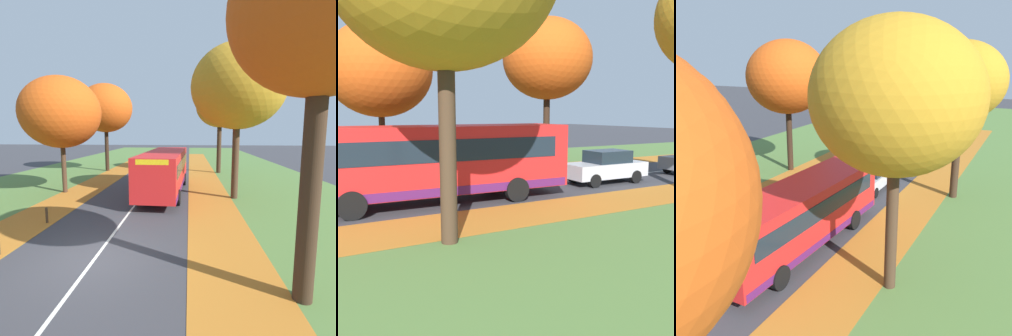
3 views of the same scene
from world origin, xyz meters
The scene contains 15 objects.
ground_plane centered at (0.00, 0.00, 0.00)m, with size 160.00×160.00×0.00m, color #38383D.
grass_verge_left centered at (-9.20, 20.00, 0.00)m, with size 12.00×90.00×0.01m, color #517538.
leaf_litter_left centered at (-4.60, 14.00, 0.01)m, with size 2.80×60.00×0.00m, color #B26B23.
grass_verge_right centered at (9.20, 20.00, 0.00)m, with size 12.00×90.00×0.01m, color #517538.
leaf_litter_right centered at (4.60, 14.00, 0.01)m, with size 2.80×60.00×0.00m, color #B26B23.
road_centre_line centered at (0.00, 20.00, 0.00)m, with size 0.12×80.00×0.01m, color silver.
tree_left_near centered at (-5.75, 9.71, 5.69)m, with size 5.51×5.51×8.18m.
tree_left_mid centered at (-6.01, 20.49, 6.93)m, with size 5.86×5.86×9.59m.
tree_right_nearest centered at (6.20, -1.67, 7.01)m, with size 4.32×4.32×9.04m.
tree_right_near centered at (6.22, 8.99, 7.14)m, with size 5.91×5.91×9.83m.
tree_right_mid centered at (6.38, 20.00, 7.05)m, with size 5.03×5.03×9.35m.
bollard_third centered at (-3.58, 3.39, 0.37)m, with size 0.12×0.12×0.75m, color #4C3823.
bus centered at (1.51, 10.24, 1.70)m, with size 2.95×10.49×2.98m.
car_silver_lead centered at (1.33, 19.03, 0.81)m, with size 1.82×4.22×1.62m.
car_grey_following centered at (1.40, 25.81, 0.81)m, with size 1.84×4.23×1.62m.
Camera 1 is at (3.22, -8.25, 4.35)m, focal length 28.00 mm.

